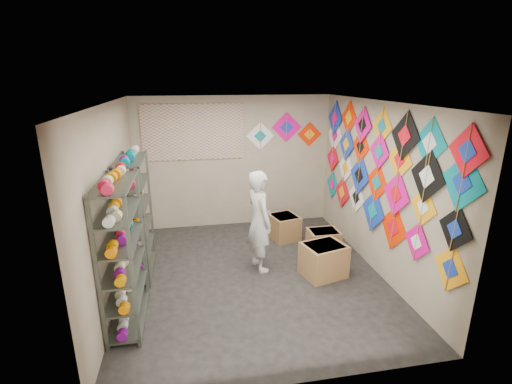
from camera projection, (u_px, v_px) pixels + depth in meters
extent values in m
plane|color=black|center=(253.00, 275.00, 5.94)|extent=(4.50, 4.50, 0.00)
plane|color=tan|center=(234.00, 163.00, 7.65)|extent=(4.00, 0.00, 4.00)
plane|color=tan|center=(296.00, 268.00, 3.43)|extent=(4.00, 0.00, 4.00)
plane|color=tan|center=(113.00, 203.00, 5.19)|extent=(0.00, 4.50, 4.50)
plane|color=tan|center=(377.00, 188.00, 5.89)|extent=(0.00, 4.50, 4.50)
plane|color=#665F56|center=(253.00, 102.00, 5.14)|extent=(4.50, 4.50, 0.00)
cube|color=#4C5147|center=(123.00, 255.00, 4.55)|extent=(0.40, 1.10, 1.90)
cube|color=#4C5147|center=(136.00, 217.00, 5.77)|extent=(0.40, 1.10, 1.90)
cylinder|color=#EF1D47|center=(115.00, 266.00, 4.07)|extent=(0.12, 0.10, 0.12)
cylinder|color=#FF7F00|center=(118.00, 258.00, 4.25)|extent=(0.12, 0.10, 0.12)
cylinder|color=orange|center=(121.00, 251.00, 4.43)|extent=(0.12, 0.10, 0.12)
cylinder|color=white|center=(123.00, 244.00, 4.61)|extent=(0.12, 0.10, 0.12)
cylinder|color=red|center=(125.00, 238.00, 4.79)|extent=(0.12, 0.10, 0.12)
cylinder|color=#7A0D86|center=(128.00, 232.00, 4.97)|extent=(0.12, 0.10, 0.12)
cylinder|color=beige|center=(131.00, 223.00, 5.29)|extent=(0.12, 0.10, 0.12)
cylinder|color=#027684|center=(133.00, 218.00, 5.47)|extent=(0.12, 0.10, 0.12)
cylinder|color=#EF1D47|center=(134.00, 214.00, 5.65)|extent=(0.12, 0.10, 0.12)
cylinder|color=#FF7F00|center=(136.00, 209.00, 5.83)|extent=(0.12, 0.10, 0.12)
cylinder|color=orange|center=(137.00, 205.00, 6.01)|extent=(0.12, 0.10, 0.12)
cylinder|color=white|center=(139.00, 202.00, 6.19)|extent=(0.12, 0.10, 0.12)
cube|color=#FFA311|center=(451.00, 269.00, 4.27)|extent=(0.03, 0.59, 0.59)
cube|color=#E3088C|center=(417.00, 242.00, 4.86)|extent=(0.01, 0.55, 0.55)
cube|color=#F92800|center=(393.00, 227.00, 5.44)|extent=(0.04, 0.70, 0.70)
cube|color=#1638B6|center=(373.00, 211.00, 5.99)|extent=(0.05, 0.72, 0.71)
cube|color=white|center=(356.00, 197.00, 6.61)|extent=(0.01, 0.61, 0.61)
cube|color=red|center=(342.00, 192.00, 7.17)|extent=(0.02, 0.62, 0.62)
cube|color=#04838E|center=(332.00, 184.00, 7.68)|extent=(0.02, 0.61, 0.61)
cube|color=black|center=(455.00, 229.00, 4.14)|extent=(0.03, 0.55, 0.55)
cube|color=#FFA311|center=(423.00, 207.00, 4.71)|extent=(0.02, 0.54, 0.54)
cube|color=#E3088C|center=(396.00, 194.00, 5.29)|extent=(0.03, 0.67, 0.67)
cube|color=#F92800|center=(377.00, 182.00, 5.85)|extent=(0.03, 0.65, 0.65)
cube|color=#1638B6|center=(359.00, 175.00, 6.40)|extent=(0.04, 0.70, 0.70)
cube|color=white|center=(346.00, 167.00, 6.99)|extent=(0.04, 0.60, 0.60)
cube|color=red|center=(333.00, 158.00, 7.55)|extent=(0.04, 0.57, 0.57)
cube|color=#04838E|center=(463.00, 182.00, 4.01)|extent=(0.04, 0.68, 0.68)
cube|color=black|center=(427.00, 177.00, 4.57)|extent=(0.03, 0.69, 0.69)
cube|color=#FFA311|center=(400.00, 159.00, 5.18)|extent=(0.02, 0.61, 0.61)
cube|color=#E3088C|center=(379.00, 151.00, 5.69)|extent=(0.01, 0.59, 0.59)
cube|color=#F92800|center=(361.00, 146.00, 6.33)|extent=(0.03, 0.62, 0.62)
cube|color=#1638B6|center=(346.00, 144.00, 6.85)|extent=(0.02, 0.62, 0.62)
cube|color=white|center=(335.00, 135.00, 7.41)|extent=(0.03, 0.70, 0.70)
cube|color=red|center=(468.00, 151.00, 3.89)|extent=(0.01, 0.60, 0.60)
cube|color=#04838E|center=(430.00, 143.00, 4.51)|extent=(0.02, 0.64, 0.64)
cube|color=black|center=(405.00, 136.00, 5.00)|extent=(0.04, 0.69, 0.69)
cube|color=#FFA311|center=(382.00, 126.00, 5.61)|extent=(0.04, 0.60, 0.60)
cube|color=#E3088C|center=(363.00, 125.00, 6.18)|extent=(0.04, 0.62, 0.62)
cube|color=#F92800|center=(349.00, 118.00, 6.72)|extent=(0.04, 0.65, 0.65)
cube|color=#1638B6|center=(335.00, 118.00, 7.32)|extent=(0.04, 0.68, 0.68)
cube|color=white|center=(260.00, 136.00, 7.58)|extent=(0.57, 0.02, 0.57)
cube|color=#E3088C|center=(286.00, 127.00, 7.63)|extent=(0.63, 0.02, 0.63)
cube|color=#F92800|center=(309.00, 134.00, 7.76)|extent=(0.52, 0.02, 0.52)
cube|color=#8D53B5|center=(193.00, 132.00, 7.30)|extent=(2.00, 0.01, 1.10)
imported|color=beige|center=(259.00, 221.00, 5.93)|extent=(0.80, 0.69, 1.67)
cube|color=#976742|center=(323.00, 260.00, 5.87)|extent=(0.75, 0.67, 0.53)
cube|color=#976742|center=(323.00, 242.00, 6.62)|extent=(0.53, 0.44, 0.44)
cube|color=#976742|center=(284.00, 227.00, 7.23)|extent=(0.61, 0.65, 0.47)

